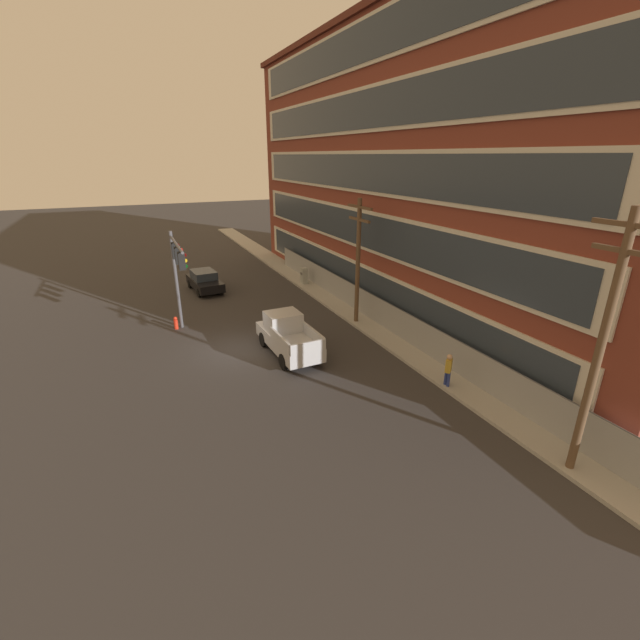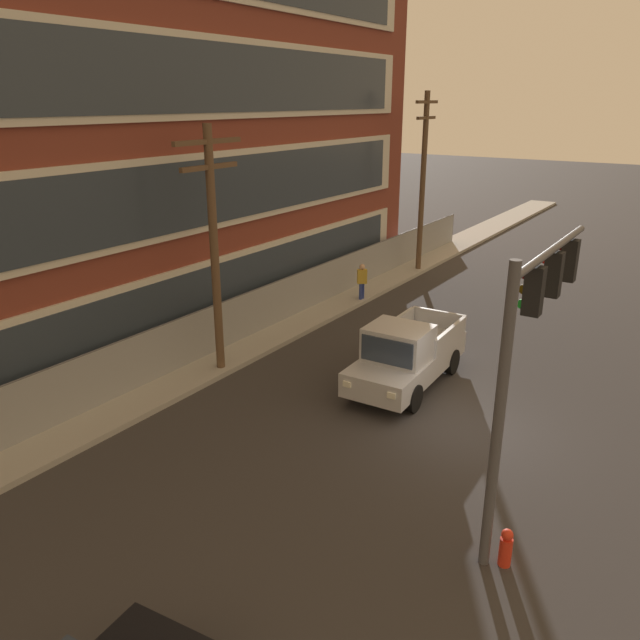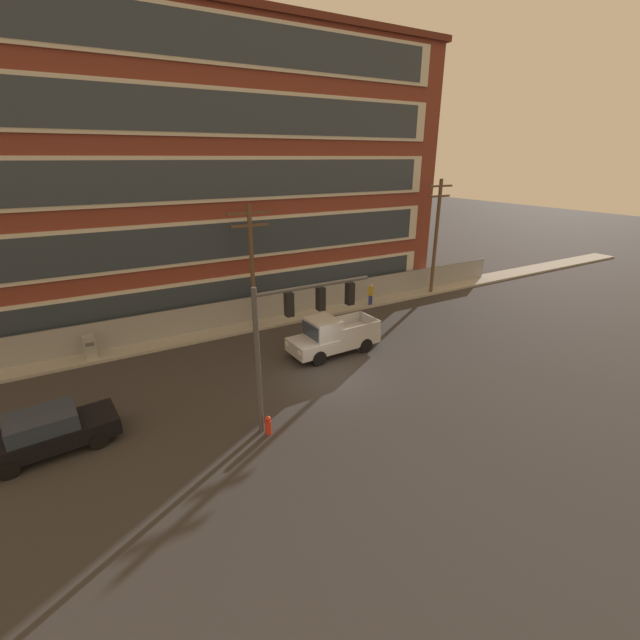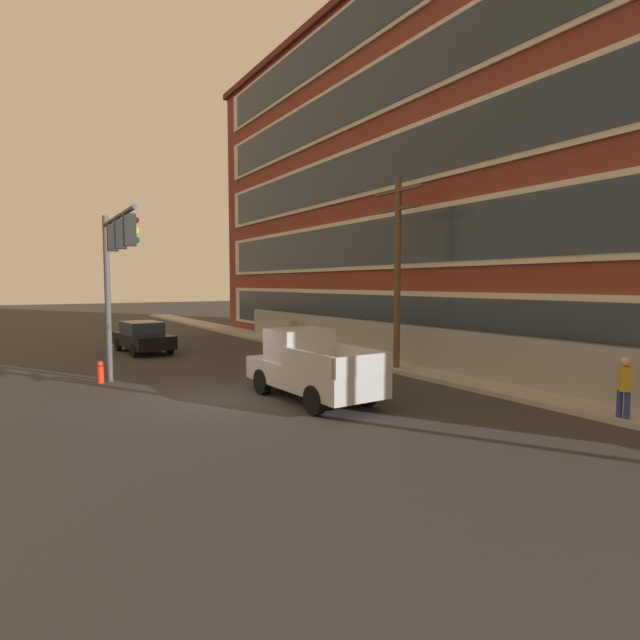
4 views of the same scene
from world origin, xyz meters
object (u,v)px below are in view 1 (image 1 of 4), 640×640
(electrical_cabinet, at_px, (304,277))
(pedestrian_near_cabinet, at_px, (448,369))
(utility_pole_near_corner, at_px, (358,256))
(fire_hydrant, at_px, (176,323))
(traffic_signal_mast, at_px, (177,265))
(utility_pole_midblock, at_px, (602,341))
(sedan_black, at_px, (205,281))
(pickup_truck_silver, at_px, (288,336))

(electrical_cabinet, relative_size, pedestrian_near_cabinet, 0.84)
(utility_pole_near_corner, distance_m, fire_hydrant, 11.67)
(pedestrian_near_cabinet, bearing_deg, traffic_signal_mast, -138.12)
(electrical_cabinet, bearing_deg, utility_pole_midblock, -0.62)
(sedan_black, bearing_deg, pedestrian_near_cabinet, 20.01)
(sedan_black, height_order, fire_hydrant, sedan_black)
(utility_pole_midblock, distance_m, electrical_cabinet, 24.17)
(utility_pole_near_corner, distance_m, utility_pole_midblock, 14.72)
(electrical_cabinet, distance_m, fire_hydrant, 11.93)
(sedan_black, xyz_separation_m, pedestrian_near_cabinet, (19.63, 7.15, 0.18))
(sedan_black, bearing_deg, pickup_truck_silver, 8.39)
(traffic_signal_mast, xyz_separation_m, pickup_truck_silver, (4.54, 4.65, -3.28))
(sedan_black, height_order, electrical_cabinet, sedan_black)
(utility_pole_midblock, bearing_deg, utility_pole_near_corner, 179.96)
(traffic_signal_mast, bearing_deg, fire_hydrant, -166.22)
(pickup_truck_silver, distance_m, fire_hydrant, 7.79)
(pickup_truck_silver, bearing_deg, pedestrian_near_cabinet, 38.91)
(utility_pole_midblock, height_order, fire_hydrant, utility_pole_midblock)
(pickup_truck_silver, bearing_deg, traffic_signal_mast, -134.32)
(utility_pole_midblock, height_order, pedestrian_near_cabinet, utility_pole_midblock)
(pickup_truck_silver, bearing_deg, utility_pole_near_corner, 112.89)
(utility_pole_midblock, distance_m, fire_hydrant, 21.55)
(pickup_truck_silver, height_order, utility_pole_near_corner, utility_pole_near_corner)
(pedestrian_near_cabinet, relative_size, fire_hydrant, 2.17)
(sedan_black, xyz_separation_m, utility_pole_midblock, (25.62, 7.30, 3.92))
(electrical_cabinet, bearing_deg, pedestrian_near_cabinet, -1.32)
(utility_pole_near_corner, height_order, fire_hydrant, utility_pole_near_corner)
(utility_pole_near_corner, relative_size, electrical_cabinet, 5.38)
(traffic_signal_mast, xyz_separation_m, fire_hydrant, (-1.42, -0.35, -3.87))
(traffic_signal_mast, relative_size, utility_pole_near_corner, 0.77)
(pickup_truck_silver, distance_m, utility_pole_midblock, 14.05)
(pickup_truck_silver, xyz_separation_m, sedan_black, (-13.18, -1.94, -0.17))
(sedan_black, height_order, pedestrian_near_cabinet, pedestrian_near_cabinet)
(sedan_black, bearing_deg, fire_hydrant, -22.88)
(utility_pole_near_corner, relative_size, pedestrian_near_cabinet, 4.49)
(pickup_truck_silver, relative_size, electrical_cabinet, 3.63)
(pickup_truck_silver, bearing_deg, utility_pole_midblock, 23.31)
(traffic_signal_mast, relative_size, pedestrian_near_cabinet, 3.46)
(pickup_truck_silver, bearing_deg, electrical_cabinet, 153.76)
(utility_pole_midblock, distance_m, pedestrian_near_cabinet, 7.07)
(pickup_truck_silver, xyz_separation_m, utility_pole_near_corner, (-2.27, 5.37, 3.30))
(traffic_signal_mast, height_order, pedestrian_near_cabinet, traffic_signal_mast)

